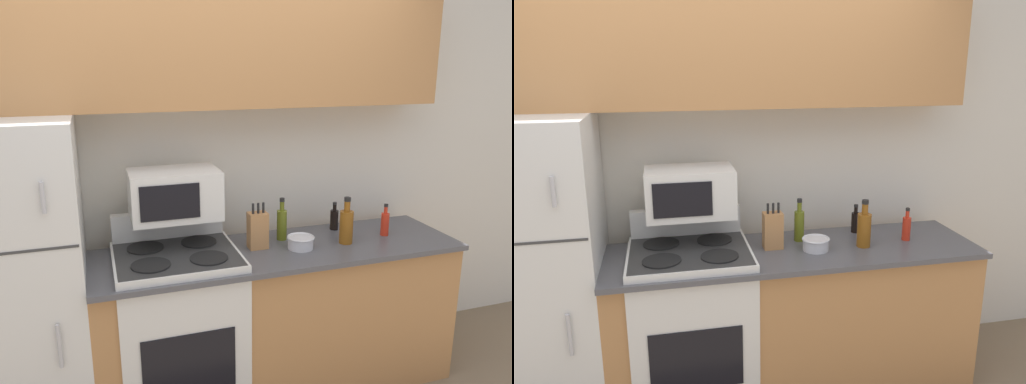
# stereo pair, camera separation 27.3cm
# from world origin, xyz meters

# --- Properties ---
(wall_back) EXTENTS (8.00, 0.05, 2.55)m
(wall_back) POSITION_xyz_m (0.00, 0.73, 1.27)
(wall_back) COLOR silver
(wall_back) RESTS_ON ground_plane
(lower_cabinets) EXTENTS (2.13, 0.62, 0.92)m
(lower_cabinets) POSITION_xyz_m (0.38, 0.29, 0.46)
(lower_cabinets) COLOR #B27A47
(lower_cabinets) RESTS_ON ground_plane
(refrigerator) EXTENTS (0.76, 0.72, 1.70)m
(refrigerator) POSITION_xyz_m (-1.07, 0.35, 0.85)
(refrigerator) COLOR silver
(refrigerator) RESTS_ON ground_plane
(upper_cabinets) EXTENTS (2.89, 0.31, 0.66)m
(upper_cabinets) POSITION_xyz_m (0.00, 0.55, 2.04)
(upper_cabinets) COLOR #B27A47
(upper_cabinets) RESTS_ON refrigerator
(stove) EXTENTS (0.67, 0.60, 1.12)m
(stove) POSITION_xyz_m (-0.22, 0.28, 0.49)
(stove) COLOR silver
(stove) RESTS_ON ground_plane
(microwave) EXTENTS (0.49, 0.32, 0.27)m
(microwave) POSITION_xyz_m (-0.20, 0.40, 1.25)
(microwave) COLOR silver
(microwave) RESTS_ON stove
(knife_block) EXTENTS (0.11, 0.08, 0.27)m
(knife_block) POSITION_xyz_m (0.26, 0.32, 1.02)
(knife_block) COLOR #B27A47
(knife_block) RESTS_ON lower_cabinets
(bowl) EXTENTS (0.16, 0.16, 0.07)m
(bowl) POSITION_xyz_m (0.49, 0.23, 0.95)
(bowl) COLOR silver
(bowl) RESTS_ON lower_cabinets
(bottle_hot_sauce) EXTENTS (0.05, 0.05, 0.20)m
(bottle_hot_sauce) POSITION_xyz_m (1.07, 0.27, 0.99)
(bottle_hot_sauce) COLOR red
(bottle_hot_sauce) RESTS_ON lower_cabinets
(bottle_soy_sauce) EXTENTS (0.05, 0.05, 0.18)m
(bottle_soy_sauce) POSITION_xyz_m (0.83, 0.47, 0.99)
(bottle_soy_sauce) COLOR black
(bottle_soy_sauce) RESTS_ON lower_cabinets
(bottle_whiskey) EXTENTS (0.08, 0.08, 0.28)m
(bottle_whiskey) POSITION_xyz_m (0.78, 0.23, 1.03)
(bottle_whiskey) COLOR brown
(bottle_whiskey) RESTS_ON lower_cabinets
(bottle_olive_oil) EXTENTS (0.06, 0.06, 0.26)m
(bottle_olive_oil) POSITION_xyz_m (0.44, 0.40, 1.02)
(bottle_olive_oil) COLOR #5B6619
(bottle_olive_oil) RESTS_ON lower_cabinets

